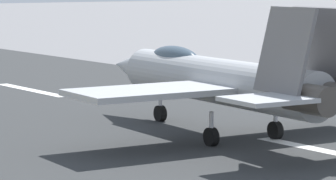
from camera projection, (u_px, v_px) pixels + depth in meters
The scene contains 4 objects.
ground_plane at pixel (329, 152), 36.76m from camera, with size 400.00×400.00×0.00m, color slate.
runway_strip at pixel (329, 152), 36.74m from camera, with size 240.00×26.00×0.02m.
fighter_jet at pixel (219, 79), 40.16m from camera, with size 17.39×14.41×5.63m.
crew_person at pixel (218, 83), 53.31m from camera, with size 0.69×0.36×1.64m.
Camera 1 is at (-25.93, 26.04, 6.71)m, focal length 102.01 mm.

